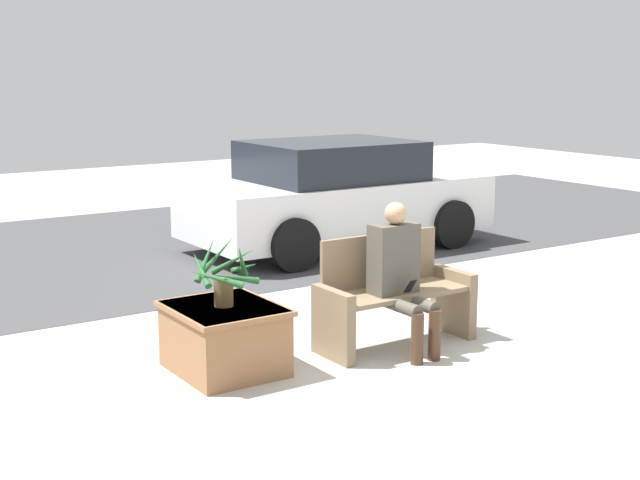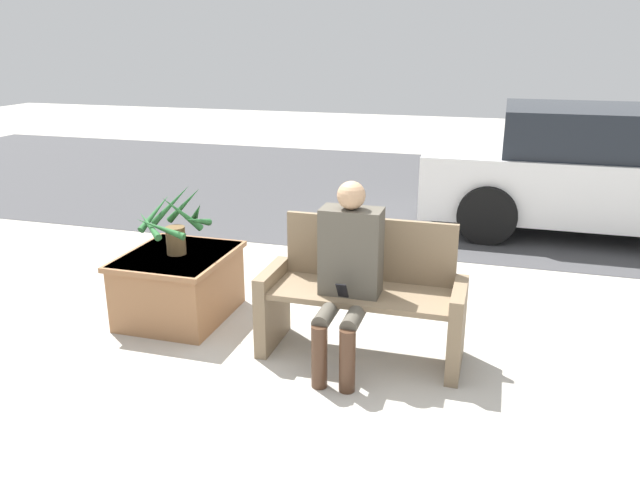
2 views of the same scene
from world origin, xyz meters
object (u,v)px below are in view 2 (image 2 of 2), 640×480
at_px(bench, 363,296).
at_px(person_seated, 348,267).
at_px(parked_car, 601,171).
at_px(potted_plant, 175,223).
at_px(planter_box, 179,283).

relative_size(bench, person_seated, 1.11).
bearing_deg(parked_car, person_seated, -117.50).
bearing_deg(parked_car, potted_plant, -134.60).
xyz_separation_m(planter_box, potted_plant, (0.01, -0.00, 0.50)).
relative_size(bench, planter_box, 1.54).
bearing_deg(person_seated, potted_plant, 166.56).
distance_m(bench, parked_car, 4.21).
bearing_deg(person_seated, planter_box, 166.48).
bearing_deg(bench, planter_box, 173.41).
xyz_separation_m(bench, parked_car, (1.96, 3.72, 0.27)).
height_order(planter_box, parked_car, parked_car).
bearing_deg(bench, person_seated, -111.28).
height_order(planter_box, potted_plant, potted_plant).
xyz_separation_m(person_seated, potted_plant, (-1.47, 0.35, 0.08)).
relative_size(bench, potted_plant, 2.41).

